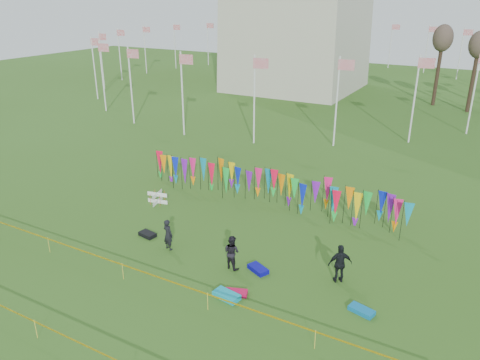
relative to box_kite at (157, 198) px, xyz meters
The scene contains 14 objects.
ground 8.45m from the box_kite, 44.15° to the right, with size 160.00×160.00×0.00m, color #305518.
flagpole_ring 43.02m from the box_kite, 100.68° to the left, with size 57.40×56.16×8.00m.
banner_row 7.28m from the box_kite, 28.61° to the left, with size 18.64×0.64×2.27m.
caution_tape_near 9.77m from the box_kite, 53.32° to the right, with size 26.00×0.02×0.90m.
caution_tape_far 14.00m from the box_kite, 65.37° to the right, with size 26.00×0.02×0.90m.
box_kite is the anchor object (origin of this frame).
person_left 6.17m from the box_kite, 45.90° to the right, with size 0.64×0.47×1.77m, color black.
person_mid 9.32m from the box_kite, 27.91° to the right, with size 0.87×0.54×1.80m, color black.
person_right 13.67m from the box_kite, 12.22° to the right, with size 1.16×0.66×1.98m, color black.
kite_bag_turquoise 11.44m from the box_kite, 35.67° to the right, with size 1.24×0.62×0.25m, color #0CA6C0.
kite_bag_blue 10.34m from the box_kite, 22.72° to the right, with size 1.09×0.57×0.23m, color #0B099F.
kite_bag_red 11.41m from the box_kite, 33.28° to the right, with size 1.07×0.49×0.20m, color #CF0D42.
kite_bag_black 4.52m from the box_kite, 58.87° to the right, with size 0.98×0.57×0.23m, color black.
kite_bag_teal 15.70m from the box_kite, 17.45° to the right, with size 1.10×0.53×0.21m, color #0C6FAD.
Camera 1 is at (12.49, -16.09, 12.96)m, focal length 35.00 mm.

